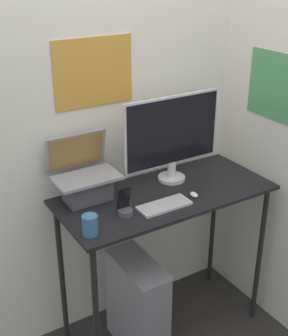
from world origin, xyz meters
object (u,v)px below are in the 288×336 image
Objects in this scene: computer_tower at (137,305)px; monitor at (172,137)px; laptop at (86,182)px; cell_phone at (125,207)px; mouse at (194,195)px; keyboard at (164,205)px.

monitor is at bearing 26.11° from computer_tower.
cell_phone is at bearing -70.05° from laptop.
mouse is (0.49, -0.28, -0.09)m from laptop.
mouse is 0.74m from computer_tower.
keyboard is 0.22m from cell_phone.
keyboard is at bearing -178.13° from mouse.
computer_tower is (0.10, 0.05, -0.69)m from cell_phone.
mouse reaches higher than computer_tower.
computer_tower is at bearing -47.44° from laptop.
computer_tower is at bearing 165.99° from mouse.
monitor is at bearing 26.14° from cell_phone.
cell_phone is (-0.40, 0.03, 0.03)m from mouse.
cell_phone is at bearing 170.21° from keyboard.
laptop is 0.57m from mouse.
keyboard is at bearing -43.52° from laptop.
mouse is 0.09× the size of computer_tower.
mouse is (-0.02, -0.24, -0.25)m from monitor.
laptop is 0.56× the size of monitor.
monitor is (0.51, -0.04, 0.16)m from laptop.
computer_tower is (-0.32, -0.16, -0.91)m from monitor.
mouse reaches higher than keyboard.
keyboard reaches higher than computer_tower.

